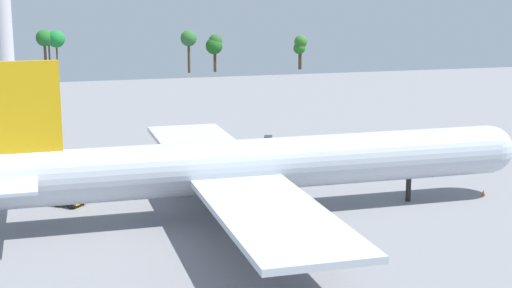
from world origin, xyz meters
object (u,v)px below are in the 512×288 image
object	(u,v)px
pushback_tractor	(273,143)
safety_cone_nose	(483,192)
cargo_airplane	(253,166)
maintenance_van	(68,197)
control_tower	(1,13)

from	to	relation	value
pushback_tractor	safety_cone_nose	size ratio (longest dim) A/B	5.41
cargo_airplane	safety_cone_nose	bearing A→B (deg)	-0.45
cargo_airplane	maintenance_van	world-z (taller)	cargo_airplane
cargo_airplane	control_tower	size ratio (longest dim) A/B	2.10
cargo_airplane	maintenance_van	bearing A→B (deg)	155.17
maintenance_van	pushback_tractor	world-z (taller)	pushback_tractor
cargo_airplane	pushback_tractor	bearing A→B (deg)	68.96
safety_cone_nose	control_tower	bearing A→B (deg)	115.56
pushback_tractor	safety_cone_nose	world-z (taller)	pushback_tractor
maintenance_van	safety_cone_nose	size ratio (longest dim) A/B	5.74
cargo_airplane	maintenance_van	size ratio (longest dim) A/B	16.67
safety_cone_nose	control_tower	xyz separation A→B (m)	(-68.09, 142.35, 20.48)
maintenance_van	control_tower	bearing A→B (deg)	95.34
pushback_tractor	safety_cone_nose	distance (m)	41.41
maintenance_van	control_tower	world-z (taller)	control_tower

